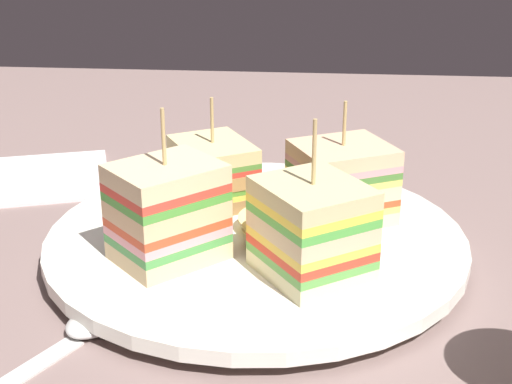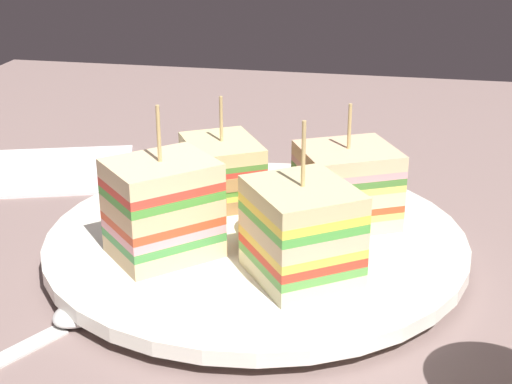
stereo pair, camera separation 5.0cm
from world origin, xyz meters
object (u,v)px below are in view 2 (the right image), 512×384
at_px(sandwich_wedge_1, 301,232).
at_px(chip_pile, 271,227).
at_px(napkin, 52,169).
at_px(sandwich_wedge_2, 346,186).
at_px(plate, 256,242).
at_px(spoon, 55,327).
at_px(sandwich_wedge_0, 163,209).
at_px(sandwich_wedge_3, 222,171).

distance_m(sandwich_wedge_1, chip_pile, 0.06).
bearing_deg(sandwich_wedge_1, chip_pile, -5.12).
relative_size(chip_pile, napkin, 0.58).
height_order(sandwich_wedge_2, chip_pile, sandwich_wedge_2).
height_order(plate, spoon, plate).
bearing_deg(plate, sandwich_wedge_0, -51.61).
bearing_deg(sandwich_wedge_0, sandwich_wedge_1, -51.59).
relative_size(sandwich_wedge_0, spoon, 0.68).
xyz_separation_m(sandwich_wedge_2, spoon, (0.15, -0.15, -0.04)).
distance_m(plate, napkin, 0.24).
relative_size(chip_pile, spoon, 0.55).
distance_m(chip_pile, napkin, 0.26).
xyz_separation_m(plate, sandwich_wedge_0, (0.04, -0.05, 0.04)).
xyz_separation_m(sandwich_wedge_1, napkin, (-0.18, -0.24, -0.04)).
bearing_deg(chip_pile, napkin, -120.97).
relative_size(sandwich_wedge_1, sandwich_wedge_2, 1.15).
xyz_separation_m(sandwich_wedge_0, spoon, (0.08, -0.04, -0.04)).
height_order(sandwich_wedge_0, sandwich_wedge_3, sandwich_wedge_0).
height_order(chip_pile, napkin, chip_pile).
height_order(sandwich_wedge_2, sandwich_wedge_3, sandwich_wedge_2).
bearing_deg(spoon, plate, -9.99).
bearing_deg(sandwich_wedge_1, sandwich_wedge_2, -47.06).
bearing_deg(spoon, sandwich_wedge_1, -35.66).
bearing_deg(napkin, sandwich_wedge_3, 67.55).
xyz_separation_m(chip_pile, spoon, (0.11, -0.10, -0.02)).
xyz_separation_m(sandwich_wedge_1, sandwich_wedge_3, (-0.11, -0.07, -0.01)).
relative_size(sandwich_wedge_3, chip_pile, 0.99).
bearing_deg(spoon, sandwich_wedge_0, -0.13).
distance_m(sandwich_wedge_0, sandwich_wedge_1, 0.09).
relative_size(sandwich_wedge_1, napkin, 0.71).
bearing_deg(sandwich_wedge_0, plate, -5.05).
xyz_separation_m(sandwich_wedge_1, sandwich_wedge_2, (-0.08, 0.02, -0.00)).
bearing_deg(sandwich_wedge_2, plate, 2.85).
xyz_separation_m(spoon, napkin, (-0.24, -0.12, -0.00)).
bearing_deg(sandwich_wedge_1, napkin, 19.61).
height_order(sandwich_wedge_2, napkin, sandwich_wedge_2).
relative_size(sandwich_wedge_2, spoon, 0.58).
height_order(sandwich_wedge_1, sandwich_wedge_2, sandwich_wedge_1).
bearing_deg(chip_pile, plate, -119.99).
bearing_deg(sandwich_wedge_3, sandwich_wedge_2, 46.41).
bearing_deg(sandwich_wedge_2, sandwich_wedge_3, -39.97).
bearing_deg(spoon, sandwich_wedge_2, -16.68).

